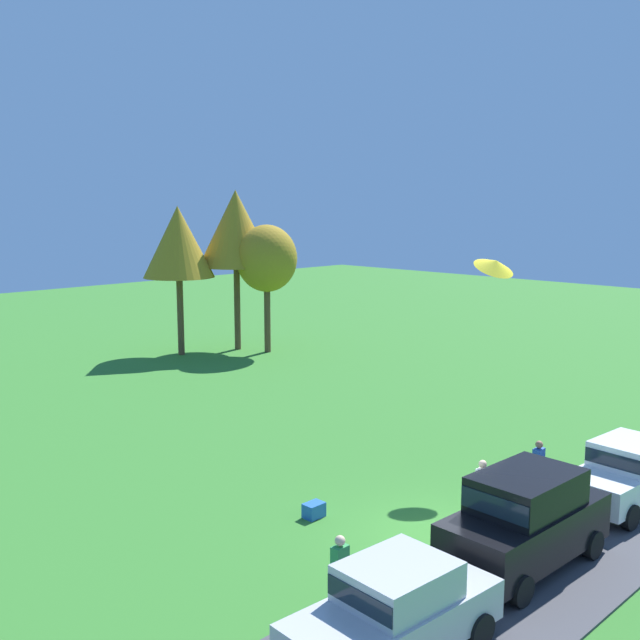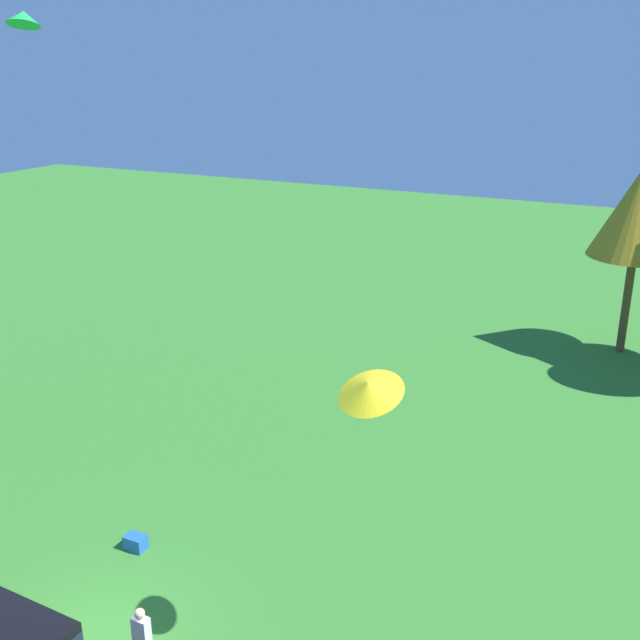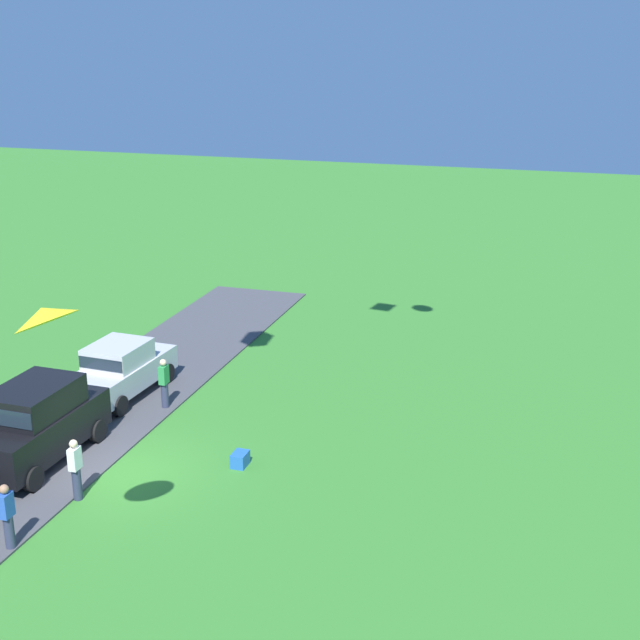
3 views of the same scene
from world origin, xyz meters
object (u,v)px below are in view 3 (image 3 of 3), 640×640
Objects in this scene: car_suv_near_entrance at (37,420)px; car_sedan_mid_row at (120,368)px; person_beside_suv at (7,517)px; person_on_lawn at (76,469)px; person_watching_sky at (164,383)px; cooler_box at (240,459)px; kite_delta_low_drifter at (44,315)px.

car_sedan_mid_row is at bearing -178.67° from car_suv_near_entrance.
person_beside_suv is at bearing 25.16° from car_suv_near_entrance.
person_on_lawn is (1.56, 2.17, -0.42)m from car_suv_near_entrance.
person_beside_suv is (4.11, 1.93, -0.42)m from car_suv_near_entrance.
car_suv_near_entrance is 2.72× the size of person_on_lawn.
person_on_lawn is 1.00× the size of person_watching_sky.
car_sedan_mid_row is at bearing -121.38° from cooler_box.
person_beside_suv is 6.64m from cooler_box.
person_on_lawn and person_beside_suv have the same top height.
person_beside_suv reaches higher than cooler_box.
kite_delta_low_drifter is at bearing 39.01° from car_suv_near_entrance.
person_watching_sky is (-5.98, -0.45, 0.00)m from person_on_lawn.
car_suv_near_entrance is 3.61× the size of kite_delta_low_drifter.
person_on_lawn reaches higher than cooler_box.
kite_delta_low_drifter is at bearing 30.29° from person_on_lawn.
kite_delta_low_drifter is at bearing 23.91° from car_sedan_mid_row.
person_watching_sky is at bearing -164.36° from kite_delta_low_drifter.
car_suv_near_entrance is at bearing -75.46° from cooler_box.
person_watching_sky is (0.45, 1.83, -0.16)m from car_sedan_mid_row.
cooler_box is 9.51m from kite_delta_low_drifter.
person_on_lawn is at bearing 54.33° from car_suv_near_entrance.
cooler_box is (-5.54, 3.60, -0.68)m from person_beside_suv.
person_on_lawn is at bearing 174.57° from person_beside_suv.
car_suv_near_entrance is at bearing -21.27° from person_watching_sky.
person_beside_suv is at bearing 12.81° from car_sedan_mid_row.
person_on_lawn is at bearing 19.55° from car_sedan_mid_row.
cooler_box is (-2.99, 3.36, -0.68)m from person_on_lawn.
car_sedan_mid_row reaches higher than person_on_lawn.
cooler_box is (-1.43, 5.53, -1.10)m from car_suv_near_entrance.
car_sedan_mid_row reaches higher than cooler_box.
car_suv_near_entrance is (4.88, 0.11, 0.25)m from car_sedan_mid_row.
cooler_box is at bearing 58.62° from car_sedan_mid_row.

